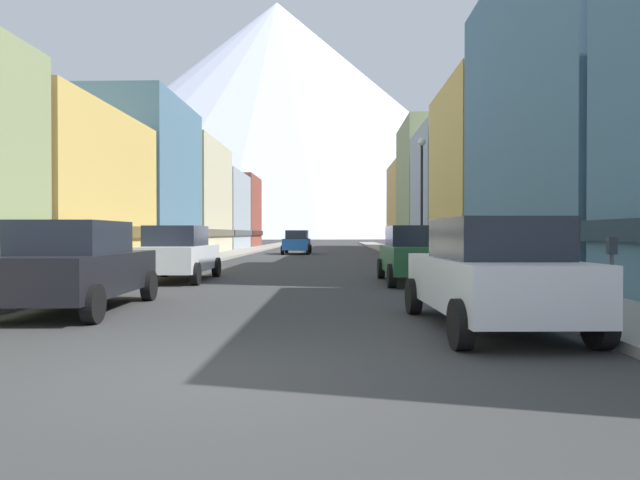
% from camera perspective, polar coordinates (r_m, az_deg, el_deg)
% --- Properties ---
extents(ground_plane, '(400.00, 400.00, 0.00)m').
position_cam_1_polar(ground_plane, '(6.13, -11.16, -13.84)').
color(ground_plane, '#343434').
extents(sidewalk_left, '(2.50, 100.00, 0.15)m').
position_cam_1_polar(sidewalk_left, '(41.51, -8.89, -1.36)').
color(sidewalk_left, gray).
rests_on(sidewalk_left, ground).
extents(sidewalk_right, '(2.50, 100.00, 0.15)m').
position_cam_1_polar(sidewalk_right, '(41.11, 8.51, -1.38)').
color(sidewalk_right, gray).
rests_on(sidewalk_right, ground).
extents(storefront_left_2, '(7.93, 8.84, 9.20)m').
position_cam_1_polar(storefront_left_2, '(34.58, -19.91, 5.45)').
color(storefront_left_2, slate).
rests_on(storefront_left_2, ground).
extents(storefront_left_3, '(8.50, 10.19, 8.50)m').
position_cam_1_polar(storefront_left_3, '(44.16, -15.43, 3.97)').
color(storefront_left_3, beige).
rests_on(storefront_left_3, ground).
extents(storefront_left_4, '(9.81, 9.78, 7.35)m').
position_cam_1_polar(storefront_left_4, '(54.37, -12.85, 2.76)').
color(storefront_left_4, '#99A5B2').
rests_on(storefront_left_4, ground).
extents(storefront_left_5, '(8.58, 8.27, 7.93)m').
position_cam_1_polar(storefront_left_5, '(63.32, -10.20, 2.73)').
color(storefront_left_5, brown).
rests_on(storefront_left_5, ground).
extents(storefront_right_2, '(8.59, 9.91, 10.05)m').
position_cam_1_polar(storefront_right_2, '(34.03, 19.39, 6.23)').
color(storefront_right_2, '#D8B259').
rests_on(storefront_right_2, ground).
extents(storefront_right_3, '(6.61, 8.88, 9.39)m').
position_cam_1_polar(storefront_right_3, '(43.16, 14.16, 4.63)').
color(storefront_right_3, '#99A5B2').
rests_on(storefront_right_3, ground).
extents(storefront_right_4, '(7.28, 10.27, 11.76)m').
position_cam_1_polar(storefront_right_4, '(53.07, 12.16, 5.15)').
color(storefront_right_4, '#8C9966').
rests_on(storefront_right_4, ground).
extents(storefront_right_5, '(8.64, 10.55, 9.32)m').
position_cam_1_polar(storefront_right_5, '(63.63, 11.00, 3.32)').
color(storefront_right_5, '#D8B259').
rests_on(storefront_right_5, ground).
extents(car_left_0, '(2.24, 4.48, 1.78)m').
position_cam_1_polar(car_left_0, '(12.01, -23.60, -2.42)').
color(car_left_0, black).
rests_on(car_left_0, ground).
extents(car_left_1, '(2.17, 4.45, 1.78)m').
position_cam_1_polar(car_left_1, '(18.64, -14.32, -1.31)').
color(car_left_1, silver).
rests_on(car_left_1, ground).
extents(car_right_0, '(2.25, 4.48, 1.78)m').
position_cam_1_polar(car_right_0, '(9.33, 17.10, -3.27)').
color(car_right_0, silver).
rests_on(car_right_0, ground).
extents(car_right_1, '(2.10, 4.42, 1.78)m').
position_cam_1_polar(car_right_1, '(17.63, 9.71, -1.41)').
color(car_right_1, '#265933').
rests_on(car_right_1, ground).
extents(car_driving_0, '(2.06, 4.40, 1.78)m').
position_cam_1_polar(car_driving_0, '(41.86, -2.38, -0.20)').
color(car_driving_0, black).
rests_on(car_driving_0, ground).
extents(car_driving_1, '(2.06, 4.40, 1.78)m').
position_cam_1_polar(car_driving_1, '(41.82, -2.38, -0.20)').
color(car_driving_1, '#19478C').
rests_on(car_driving_1, ground).
extents(parking_meter_near, '(0.14, 0.10, 1.33)m').
position_cam_1_polar(parking_meter_near, '(10.09, 27.70, -2.37)').
color(parking_meter_near, '#595960').
rests_on(parking_meter_near, sidewalk_right).
extents(potted_plant_0, '(0.66, 0.66, 0.97)m').
position_cam_1_polar(potted_plant_0, '(23.69, 15.50, -1.32)').
color(potted_plant_0, '#4C4C51').
rests_on(potted_plant_0, sidewalk_right).
extents(pedestrian_0, '(0.36, 0.36, 1.69)m').
position_cam_1_polar(pedestrian_0, '(30.52, 10.92, -0.47)').
color(pedestrian_0, brown).
rests_on(pedestrian_0, sidewalk_right).
extents(streetlamp_right, '(0.36, 0.36, 5.86)m').
position_cam_1_polar(streetlamp_right, '(26.64, 10.37, 5.94)').
color(streetlamp_right, black).
rests_on(streetlamp_right, sidewalk_right).
extents(mountain_backdrop, '(249.68, 249.68, 111.84)m').
position_cam_1_polar(mountain_backdrop, '(272.75, -4.43, 12.17)').
color(mountain_backdrop, silver).
rests_on(mountain_backdrop, ground).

